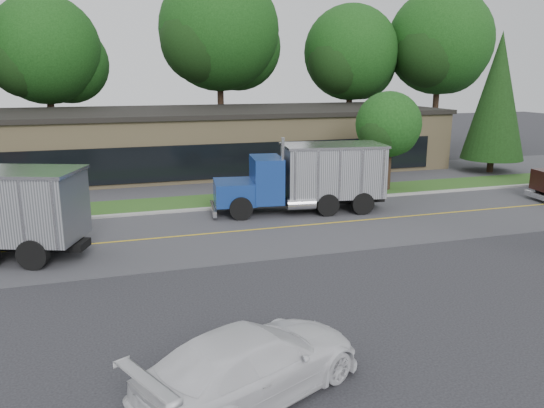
{
  "coord_description": "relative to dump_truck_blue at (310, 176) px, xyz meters",
  "views": [
    {
      "loc": [
        -5.84,
        -12.84,
        6.71
      ],
      "look_at": [
        0.16,
        6.4,
        1.8
      ],
      "focal_mm": 35.0,
      "sensor_mm": 36.0,
      "label": 1
    }
  ],
  "objects": [
    {
      "name": "center_line",
      "position": [
        -3.71,
        -2.47,
        -1.81
      ],
      "size": [
        60.0,
        0.12,
        0.01
      ],
      "primitive_type": "cube",
      "color": "gold",
      "rests_on": "ground"
    },
    {
      "name": "tree_far_e",
      "position": [
        20.44,
        19.65,
        7.44
      ],
      "size": [
        10.15,
        9.55,
        14.48
      ],
      "color": "#382619",
      "rests_on": "ground"
    },
    {
      "name": "tree_far_b",
      "position": [
        -13.57,
        22.64,
        6.45
      ],
      "size": [
        9.07,
        8.54,
        12.94
      ],
      "color": "#382619",
      "rests_on": "ground"
    },
    {
      "name": "road",
      "position": [
        -3.71,
        -2.47,
        -1.81
      ],
      "size": [
        60.0,
        8.0,
        0.02
      ],
      "primitive_type": "cube",
      "color": "#525257",
      "rests_on": "ground"
    },
    {
      "name": "grass_verge",
      "position": [
        -3.71,
        3.53,
        -1.81
      ],
      "size": [
        60.0,
        3.4,
        0.03
      ],
      "primitive_type": "cube",
      "color": "#2A581E",
      "rests_on": "ground"
    },
    {
      "name": "tree_verge",
      "position": [
        6.35,
        3.58,
        1.9
      ],
      "size": [
        4.09,
        3.85,
        5.83
      ],
      "color": "#382619",
      "rests_on": "ground"
    },
    {
      "name": "evergreen_right",
      "position": [
        16.29,
        6.53,
        3.48
      ],
      "size": [
        4.23,
        4.23,
        9.62
      ],
      "color": "#382619",
      "rests_on": "ground"
    },
    {
      "name": "strip_mall",
      "position": [
        -1.71,
        14.53,
        0.19
      ],
      "size": [
        32.0,
        12.0,
        4.0
      ],
      "primitive_type": "cube",
      "color": "tan",
      "rests_on": "ground"
    },
    {
      "name": "rally_car",
      "position": [
        -6.95,
        -14.54,
        -1.03
      ],
      "size": [
        5.78,
        4.3,
        1.56
      ],
      "primitive_type": "imported",
      "rotation": [
        0.0,
        0.0,
        2.02
      ],
      "color": "white",
      "rests_on": "ground"
    },
    {
      "name": "tree_far_c",
      "position": [
        0.45,
        22.66,
        8.16
      ],
      "size": [
        10.95,
        10.3,
        15.62
      ],
      "color": "#382619",
      "rests_on": "ground"
    },
    {
      "name": "curb",
      "position": [
        -3.71,
        1.73,
        -1.81
      ],
      "size": [
        60.0,
        0.3,
        0.12
      ],
      "primitive_type": "cube",
      "color": "#9E9E99",
      "rests_on": "ground"
    },
    {
      "name": "tree_far_d",
      "position": [
        12.43,
        21.64,
        6.49
      ],
      "size": [
        9.12,
        8.58,
        13.0
      ],
      "color": "#382619",
      "rests_on": "ground"
    },
    {
      "name": "far_parking",
      "position": [
        -3.71,
        8.53,
        -1.81
      ],
      "size": [
        60.0,
        7.0,
        0.02
      ],
      "primitive_type": "cube",
      "color": "#525257",
      "rests_on": "ground"
    },
    {
      "name": "ground",
      "position": [
        -3.71,
        -11.47,
        -1.81
      ],
      "size": [
        140.0,
        140.0,
        0.0
      ],
      "primitive_type": "plane",
      "color": "#39393E",
      "rests_on": "ground"
    },
    {
      "name": "dump_truck_blue",
      "position": [
        0.0,
        0.0,
        0.0
      ],
      "size": [
        8.73,
        3.64,
        3.36
      ],
      "rotation": [
        0.0,
        0.0,
        3.01
      ],
      "color": "black",
      "rests_on": "ground"
    }
  ]
}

